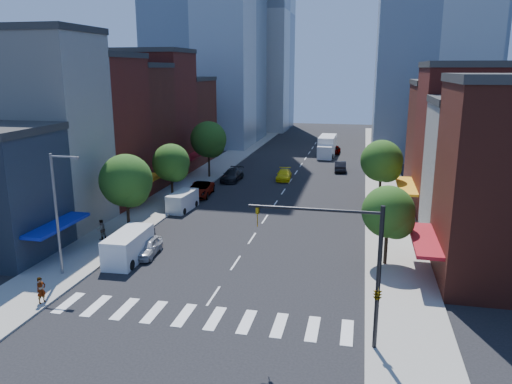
{
  "coord_description": "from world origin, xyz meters",
  "views": [
    {
      "loc": [
        9.29,
        -29.68,
        14.94
      ],
      "look_at": [
        0.92,
        9.39,
        5.0
      ],
      "focal_mm": 35.0,
      "sensor_mm": 36.0,
      "label": 1
    }
  ],
  "objects_px": {
    "parked_car_third": "(200,189)",
    "cargo_van_near": "(128,247)",
    "taxi": "(284,175)",
    "parked_car_second": "(134,238)",
    "cargo_van_far": "(182,201)",
    "pedestrian_near": "(41,290)",
    "parked_car_front": "(147,247)",
    "box_truck": "(327,147)",
    "pedestrian_far": "(101,229)",
    "traffic_car_oncoming": "(340,166)",
    "traffic_car_far": "(335,149)",
    "parked_car_rear": "(232,175)"
  },
  "relations": [
    {
      "from": "cargo_van_near",
      "to": "pedestrian_far",
      "type": "distance_m",
      "value": 5.94
    },
    {
      "from": "cargo_van_near",
      "to": "box_truck",
      "type": "height_order",
      "value": "box_truck"
    },
    {
      "from": "pedestrian_far",
      "to": "parked_car_third",
      "type": "bearing_deg",
      "value": -166.94
    },
    {
      "from": "parked_car_front",
      "to": "parked_car_rear",
      "type": "distance_m",
      "value": 28.51
    },
    {
      "from": "parked_car_third",
      "to": "parked_car_rear",
      "type": "xyz_separation_m",
      "value": [
        1.7,
        8.87,
        -0.03
      ]
    },
    {
      "from": "cargo_van_far",
      "to": "pedestrian_near",
      "type": "height_order",
      "value": "cargo_van_far"
    },
    {
      "from": "traffic_car_oncoming",
      "to": "traffic_car_far",
      "type": "xyz_separation_m",
      "value": [
        -1.65,
        15.91,
        -0.02
      ]
    },
    {
      "from": "parked_car_second",
      "to": "taxi",
      "type": "distance_m",
      "value": 30.01
    },
    {
      "from": "traffic_car_oncoming",
      "to": "pedestrian_near",
      "type": "height_order",
      "value": "pedestrian_near"
    },
    {
      "from": "cargo_van_near",
      "to": "parked_car_third",
      "type": "bearing_deg",
      "value": 91.15
    },
    {
      "from": "pedestrian_far",
      "to": "pedestrian_near",
      "type": "bearing_deg",
      "value": 35.87
    },
    {
      "from": "pedestrian_far",
      "to": "traffic_car_oncoming",
      "type": "bearing_deg",
      "value": 176.15
    },
    {
      "from": "parked_car_second",
      "to": "cargo_van_far",
      "type": "bearing_deg",
      "value": 96.41
    },
    {
      "from": "parked_car_front",
      "to": "parked_car_rear",
      "type": "bearing_deg",
      "value": 85.47
    },
    {
      "from": "parked_car_second",
      "to": "parked_car_third",
      "type": "bearing_deg",
      "value": 96.92
    },
    {
      "from": "traffic_car_far",
      "to": "pedestrian_near",
      "type": "bearing_deg",
      "value": 77.55
    },
    {
      "from": "cargo_van_near",
      "to": "taxi",
      "type": "distance_m",
      "value": 32.92
    },
    {
      "from": "box_truck",
      "to": "parked_car_front",
      "type": "bearing_deg",
      "value": -100.63
    },
    {
      "from": "cargo_van_far",
      "to": "pedestrian_far",
      "type": "distance_m",
      "value": 11.44
    },
    {
      "from": "traffic_car_oncoming",
      "to": "box_truck",
      "type": "height_order",
      "value": "box_truck"
    },
    {
      "from": "parked_car_third",
      "to": "traffic_car_far",
      "type": "height_order",
      "value": "parked_car_third"
    },
    {
      "from": "parked_car_rear",
      "to": "traffic_car_far",
      "type": "bearing_deg",
      "value": 65.68
    },
    {
      "from": "traffic_car_oncoming",
      "to": "pedestrian_near",
      "type": "bearing_deg",
      "value": 67.11
    },
    {
      "from": "parked_car_second",
      "to": "traffic_car_oncoming",
      "type": "bearing_deg",
      "value": 73.47
    },
    {
      "from": "pedestrian_near",
      "to": "pedestrian_far",
      "type": "distance_m",
      "value": 12.39
    },
    {
      "from": "cargo_van_near",
      "to": "box_truck",
      "type": "distance_m",
      "value": 53.49
    },
    {
      "from": "parked_car_second",
      "to": "pedestrian_near",
      "type": "relative_size",
      "value": 2.53
    },
    {
      "from": "parked_car_second",
      "to": "traffic_car_far",
      "type": "distance_m",
      "value": 54.17
    },
    {
      "from": "pedestrian_far",
      "to": "cargo_van_near",
      "type": "bearing_deg",
      "value": 73.27
    },
    {
      "from": "parked_car_second",
      "to": "cargo_van_near",
      "type": "relative_size",
      "value": 0.81
    },
    {
      "from": "taxi",
      "to": "box_truck",
      "type": "height_order",
      "value": "box_truck"
    },
    {
      "from": "taxi",
      "to": "box_truck",
      "type": "xyz_separation_m",
      "value": [
        4.38,
        20.1,
        0.97
      ]
    },
    {
      "from": "parked_car_front",
      "to": "box_truck",
      "type": "height_order",
      "value": "box_truck"
    },
    {
      "from": "taxi",
      "to": "pedestrian_far",
      "type": "height_order",
      "value": "pedestrian_far"
    },
    {
      "from": "cargo_van_far",
      "to": "pedestrian_near",
      "type": "xyz_separation_m",
      "value": [
        -1.1,
        -23.01,
        0.05
      ]
    },
    {
      "from": "pedestrian_far",
      "to": "parked_car_rear",
      "type": "bearing_deg",
      "value": -166.75
    },
    {
      "from": "taxi",
      "to": "traffic_car_oncoming",
      "type": "bearing_deg",
      "value": 41.68
    },
    {
      "from": "traffic_car_far",
      "to": "pedestrian_far",
      "type": "relative_size",
      "value": 2.47
    },
    {
      "from": "parked_car_rear",
      "to": "cargo_van_near",
      "type": "xyz_separation_m",
      "value": [
        -0.68,
        -29.93,
        0.36
      ]
    },
    {
      "from": "parked_car_front",
      "to": "parked_car_second",
      "type": "relative_size",
      "value": 0.94
    },
    {
      "from": "cargo_van_near",
      "to": "taxi",
      "type": "bearing_deg",
      "value": 75.25
    },
    {
      "from": "parked_car_second",
      "to": "cargo_van_far",
      "type": "relative_size",
      "value": 0.93
    },
    {
      "from": "parked_car_rear",
      "to": "taxi",
      "type": "height_order",
      "value": "parked_car_rear"
    },
    {
      "from": "parked_car_front",
      "to": "box_truck",
      "type": "relative_size",
      "value": 0.48
    },
    {
      "from": "parked_car_third",
      "to": "cargo_van_near",
      "type": "relative_size",
      "value": 1.07
    },
    {
      "from": "box_truck",
      "to": "pedestrian_far",
      "type": "bearing_deg",
      "value": -107.23
    },
    {
      "from": "parked_car_second",
      "to": "parked_car_front",
      "type": "bearing_deg",
      "value": -35.87
    },
    {
      "from": "traffic_car_oncoming",
      "to": "traffic_car_far",
      "type": "bearing_deg",
      "value": -87.65
    },
    {
      "from": "pedestrian_near",
      "to": "pedestrian_far",
      "type": "relative_size",
      "value": 0.98
    },
    {
      "from": "parked_car_third",
      "to": "parked_car_rear",
      "type": "height_order",
      "value": "parked_car_third"
    }
  ]
}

